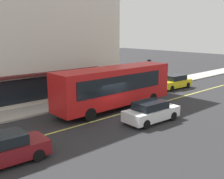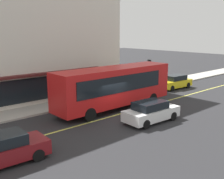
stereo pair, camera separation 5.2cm
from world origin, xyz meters
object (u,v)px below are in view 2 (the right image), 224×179
object	(u,v)px
bus	(115,86)
traffic_light	(149,67)
pedestrian_by_curb	(111,85)
car_white	(151,112)
pedestrian_at_corner	(86,86)
car_yellow	(175,82)
car_maroon	(2,150)

from	to	relation	value
bus	traffic_light	world-z (taller)	bus
pedestrian_by_curb	car_white	bearing A→B (deg)	-111.06
pedestrian_at_corner	pedestrian_by_curb	world-z (taller)	pedestrian_at_corner
bus	car_yellow	world-z (taller)	bus
pedestrian_at_corner	pedestrian_by_curb	xyz separation A→B (m)	(2.31, -1.07, -0.00)
car_white	pedestrian_by_curb	bearing A→B (deg)	68.94
pedestrian_at_corner	car_maroon	bearing A→B (deg)	-144.42
traffic_light	pedestrian_by_curb	bearing A→B (deg)	177.35
car_white	pedestrian_by_curb	distance (m)	8.03
car_white	pedestrian_at_corner	distance (m)	8.59
traffic_light	car_white	xyz separation A→B (m)	(-8.28, -7.23, -1.79)
bus	pedestrian_by_curb	xyz separation A→B (m)	(2.55, 3.31, -0.78)
car_maroon	bus	bearing A→B (deg)	17.81
bus	car_maroon	world-z (taller)	bus
car_maroon	car_yellow	bearing A→B (deg)	13.11
car_yellow	pedestrian_at_corner	world-z (taller)	pedestrian_at_corner
car_yellow	traffic_light	bearing A→B (deg)	150.05
traffic_light	pedestrian_at_corner	xyz separation A→B (m)	(-7.71, 1.32, -1.32)
car_white	pedestrian_by_curb	world-z (taller)	pedestrian_by_curb
car_maroon	pedestrian_at_corner	size ratio (longest dim) A/B	2.49
traffic_light	car_white	bearing A→B (deg)	-138.85
traffic_light	bus	bearing A→B (deg)	-158.97
pedestrian_at_corner	pedestrian_by_curb	distance (m)	2.55
bus	car_yellow	size ratio (longest dim) A/B	2.53
car_yellow	pedestrian_by_curb	xyz separation A→B (m)	(-8.05, 1.78, 0.47)
traffic_light	pedestrian_by_curb	xyz separation A→B (m)	(-5.39, 0.25, -1.32)
traffic_light	pedestrian_at_corner	size ratio (longest dim) A/B	1.82
bus	car_maroon	size ratio (longest dim) A/B	2.54
pedestrian_at_corner	pedestrian_by_curb	bearing A→B (deg)	-24.89
car_yellow	pedestrian_at_corner	size ratio (longest dim) A/B	2.50
pedestrian_by_curb	traffic_light	bearing A→B (deg)	-2.65
car_yellow	bus	bearing A→B (deg)	-171.81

